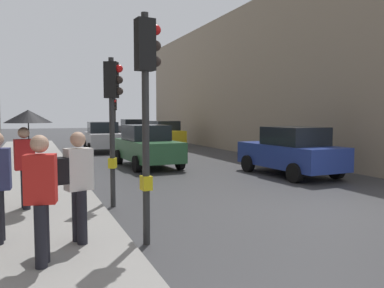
% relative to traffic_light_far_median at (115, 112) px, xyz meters
% --- Properties ---
extents(ground_plane, '(120.00, 120.00, 0.00)m').
position_rel_traffic_light_far_median_xyz_m(ground_plane, '(0.31, -23.56, -2.40)').
color(ground_plane, '#38383A').
extents(sidewalk_kerb, '(3.20, 40.00, 0.16)m').
position_rel_traffic_light_far_median_xyz_m(sidewalk_kerb, '(-6.15, -17.56, -2.32)').
color(sidewalk_kerb, gray).
rests_on(sidewalk_kerb, ground).
extents(building_facade_right, '(12.00, 28.51, 8.32)m').
position_rel_traffic_light_far_median_xyz_m(building_facade_right, '(11.15, -8.23, 1.76)').
color(building_facade_right, gray).
rests_on(building_facade_right, ground).
extents(traffic_light_far_median, '(0.24, 0.43, 3.47)m').
position_rel_traffic_light_far_median_xyz_m(traffic_light_far_median, '(0.00, 0.00, 0.00)').
color(traffic_light_far_median, '#2D2D2D').
rests_on(traffic_light_far_median, ground).
extents(traffic_light_near_left, '(0.44, 0.27, 3.86)m').
position_rel_traffic_light_far_median_xyz_m(traffic_light_near_left, '(-4.22, -24.05, 0.26)').
color(traffic_light_near_left, '#2D2D2D').
rests_on(traffic_light_near_left, ground).
extents(traffic_light_near_right, '(0.45, 0.36, 3.52)m').
position_rel_traffic_light_far_median_xyz_m(traffic_light_near_right, '(-4.22, -21.10, 0.03)').
color(traffic_light_near_right, '#2D2D2D').
rests_on(traffic_light_near_right, ground).
extents(car_blue_van, '(2.20, 4.29, 1.76)m').
position_rel_traffic_light_far_median_xyz_m(car_blue_van, '(2.64, -18.66, -1.52)').
color(car_blue_van, navy).
rests_on(car_blue_van, ground).
extents(car_green_estate, '(2.18, 4.28, 1.76)m').
position_rel_traffic_light_far_median_xyz_m(car_green_estate, '(-1.49, -14.33, -1.52)').
color(car_green_estate, '#2D6038').
rests_on(car_green_estate, ground).
extents(car_dark_suv, '(2.03, 4.20, 1.76)m').
position_rel_traffic_light_far_median_xyz_m(car_dark_suv, '(2.74, 6.36, -1.52)').
color(car_dark_suv, black).
rests_on(car_dark_suv, ground).
extents(car_silver_hatchback, '(2.16, 4.27, 1.76)m').
position_rel_traffic_light_far_median_xyz_m(car_silver_hatchback, '(-2.06, -6.72, -1.52)').
color(car_silver_hatchback, '#BCBCC1').
rests_on(car_silver_hatchback, ground).
extents(car_yellow_taxi, '(2.10, 4.24, 1.76)m').
position_rel_traffic_light_far_median_xyz_m(car_yellow_taxi, '(2.52, -4.27, -1.52)').
color(car_yellow_taxi, yellow).
rests_on(car_yellow_taxi, ground).
extents(pedestrian_with_umbrella, '(1.00, 1.00, 2.14)m').
position_rel_traffic_light_far_median_xyz_m(pedestrian_with_umbrella, '(-6.09, -21.21, -0.56)').
color(pedestrian_with_umbrella, black).
rests_on(pedestrian_with_umbrella, sidewalk_kerb).
extents(pedestrian_with_black_backpack, '(0.65, 0.42, 1.77)m').
position_rel_traffic_light_far_median_xyz_m(pedestrian_with_black_backpack, '(-5.38, -24.04, -1.24)').
color(pedestrian_with_black_backpack, black).
rests_on(pedestrian_with_black_backpack, sidewalk_kerb).
extents(pedestrian_in_red_jacket, '(0.44, 0.36, 1.77)m').
position_rel_traffic_light_far_median_xyz_m(pedestrian_in_red_jacket, '(-5.91, -24.82, -1.27)').
color(pedestrian_in_red_jacket, black).
rests_on(pedestrian_in_red_jacket, sidewalk_kerb).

